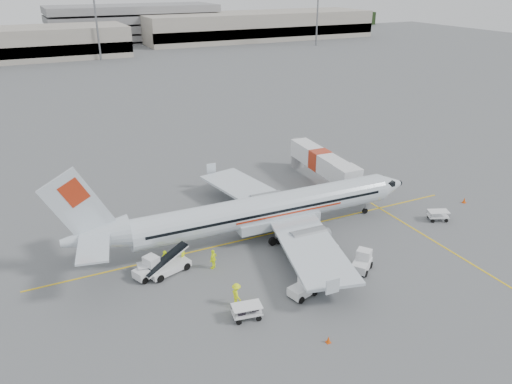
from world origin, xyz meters
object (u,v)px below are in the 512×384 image
tug_fore (362,262)px  tug_mid (303,286)px  jet_bridge (320,166)px  tug_aft (147,268)px  aircraft (267,191)px  belt_loader (168,259)px

tug_fore → tug_mid: bearing=151.7°
jet_bridge → tug_mid: size_ratio=6.66×
tug_fore → tug_mid: 6.53m
tug_fore → tug_mid: size_ratio=1.00×
tug_aft → tug_fore: bearing=-46.4°
aircraft → belt_loader: 11.30m
jet_bridge → tug_aft: (-24.40, -11.65, -1.11)m
tug_fore → tug_aft: (-16.83, 7.00, -0.00)m
aircraft → jet_bridge: (12.04, 9.43, -2.77)m
tug_mid → belt_loader: bearing=122.2°
aircraft → jet_bridge: size_ratio=2.29×
tug_mid → aircraft: bearing=63.9°
belt_loader → tug_aft: (-1.83, 0.09, -0.49)m
tug_fore → belt_loader: bearing=118.4°
belt_loader → tug_mid: size_ratio=2.21×
jet_bridge → belt_loader: bearing=-150.1°
jet_bridge → tug_mid: jet_bridge is taller
tug_fore → aircraft: bearing=79.0°
aircraft → tug_fore: (4.47, -9.22, -3.87)m
aircraft → tug_mid: size_ratio=15.25×
belt_loader → tug_fore: 16.52m
belt_loader → tug_fore: (15.00, -6.91, -0.48)m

